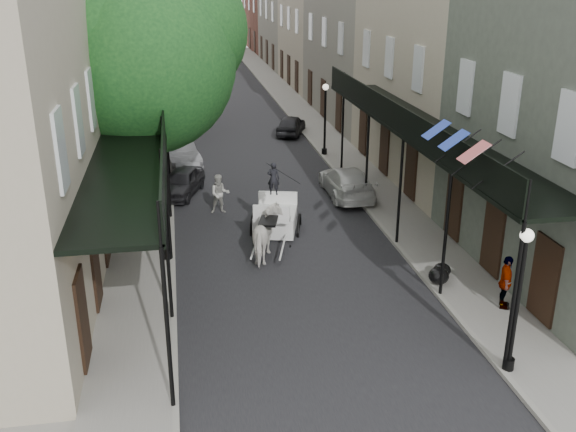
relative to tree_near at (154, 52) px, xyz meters
name	(u,v)px	position (x,y,z in m)	size (l,w,h in m)	color
ground	(326,345)	(4.20, -10.18, -6.49)	(140.00, 140.00, 0.00)	gray
road	(244,150)	(4.20, 9.82, -6.48)	(8.00, 90.00, 0.01)	black
sidewalk_left	(151,153)	(-0.80, 9.82, -6.43)	(2.20, 90.00, 0.12)	gray
sidewalk_right	(332,145)	(9.20, 9.82, -6.43)	(2.20, 90.00, 0.12)	gray
building_row_left	(92,37)	(-4.40, 19.82, -1.24)	(5.00, 80.00, 10.50)	#A79C85
building_row_right	(350,33)	(12.80, 19.82, -1.24)	(5.00, 80.00, 10.50)	gray
gallery_left	(139,139)	(-0.59, -3.20, -2.44)	(2.20, 18.05, 4.88)	black
gallery_right	(416,128)	(8.99, -3.20, -2.44)	(2.20, 18.05, 4.88)	black
tree_near	(154,52)	(0.00, 0.00, 0.00)	(7.31, 6.80, 9.63)	#382619
tree_far	(159,35)	(-0.05, 14.00, -0.65)	(6.45, 6.00, 8.61)	#382619
lamppost_right_near	(518,299)	(8.30, -12.18, -4.44)	(0.32, 0.32, 3.71)	black
lamppost_left	(164,205)	(0.10, -4.18, -4.44)	(0.32, 0.32, 3.71)	black
lamppost_right_far	(325,118)	(8.30, 7.82, -4.44)	(0.32, 0.32, 3.71)	black
horse	(268,235)	(3.48, -4.49, -5.61)	(0.95, 2.09, 1.76)	white
carriage	(277,200)	(4.20, -1.84, -5.34)	(2.23, 2.89, 2.95)	black
pedestrian_walking	(220,194)	(2.20, 0.23, -5.68)	(0.79, 0.61, 1.62)	#B4B2AA
pedestrian_sidewalk_left	(143,134)	(-1.17, 10.65, -5.57)	(1.04, 0.60, 1.61)	gray
pedestrian_sidewalk_right	(506,282)	(9.65, -9.28, -5.56)	(0.94, 0.39, 1.61)	gray
car_left_near	(181,182)	(0.70, 2.76, -5.90)	(1.39, 3.45, 1.18)	black
car_left_mid	(177,152)	(0.60, 7.28, -5.76)	(1.53, 4.40, 1.45)	gray
car_left_far	(174,96)	(0.60, 23.17, -5.78)	(2.36, 5.11, 1.42)	black
car_right_near	(346,182)	(7.80, 1.40, -5.85)	(1.79, 4.40, 1.28)	silver
car_right_far	(291,125)	(7.41, 12.90, -5.90)	(1.39, 3.45, 1.18)	black
trash_bags	(440,274)	(8.51, -7.36, -6.12)	(0.89, 1.04, 0.54)	black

